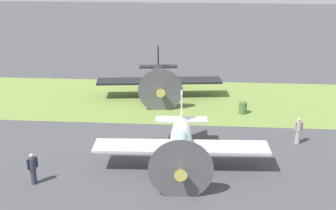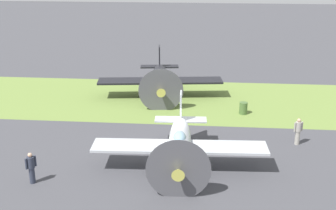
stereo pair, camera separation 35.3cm
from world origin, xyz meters
The scene contains 7 objects.
ground_plane centered at (0.00, 0.00, 0.00)m, with size 160.00×160.00×0.00m, color #424247.
grass_verge centered at (0.00, -9.24, 0.00)m, with size 120.00×11.00×0.01m, color olive.
airplane_lead centered at (-0.61, 2.52, 1.46)m, with size 9.76×7.74×3.48m.
airplane_wingman centered at (1.85, -10.23, 1.54)m, with size 10.38×8.24×3.68m.
ground_crew_chief centered at (6.98, 5.14, 0.91)m, with size 0.45×0.51×1.73m.
ground_crew_mechanic centered at (-7.80, -1.16, 0.91)m, with size 0.58×0.38×1.73m.
fuel_drum centered at (-4.80, -6.43, 0.45)m, with size 0.60×0.60×0.90m, color #476633.
Camera 1 is at (-1.65, 25.36, 11.64)m, focal length 47.79 mm.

